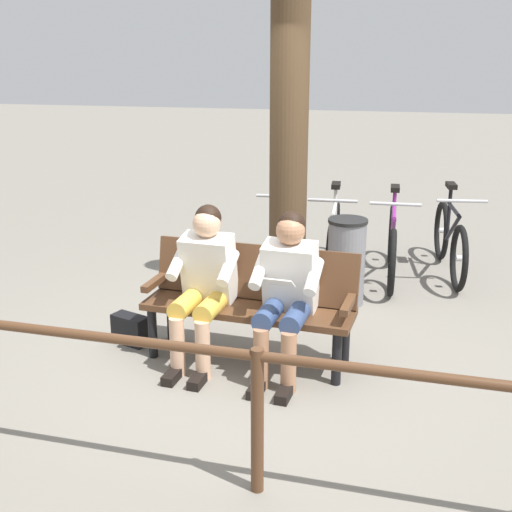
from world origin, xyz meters
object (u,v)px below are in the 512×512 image
object	(u,v)px
bicycle_black	(284,235)
person_companion	(204,278)
bicycle_orange	(333,240)
bicycle_blue	(392,244)
bicycle_silver	(450,241)
person_reading	(287,287)
bench	(251,295)
litter_bin	(346,262)
tree_trunk	(289,134)
handbag	(130,329)

from	to	relation	value
bicycle_black	person_companion	bearing A→B (deg)	-9.23
bicycle_orange	bicycle_blue	bearing A→B (deg)	85.31
bicycle_blue	bicycle_orange	size ratio (longest dim) A/B	1.00
bicycle_silver	bicycle_blue	distance (m)	0.65
person_reading	bicycle_black	size ratio (longest dim) A/B	0.71
bicycle_orange	bench	bearing A→B (deg)	-13.68
litter_bin	bicycle_blue	bearing A→B (deg)	-116.43
litter_bin	bicycle_black	size ratio (longest dim) A/B	0.49
bicycle_blue	person_companion	bearing A→B (deg)	-32.64
person_companion	bicycle_orange	distance (m)	2.38
tree_trunk	litter_bin	xyz separation A→B (m)	(-0.57, 0.09, -1.15)
bicycle_black	tree_trunk	bearing A→B (deg)	7.87
litter_bin	bench	bearing A→B (deg)	63.69
person_companion	handbag	world-z (taller)	person_companion
handbag	tree_trunk	xyz separation A→B (m)	(-1.07, -1.33, 1.44)
litter_bin	bicycle_orange	size ratio (longest dim) A/B	0.48
bench	handbag	bearing A→B (deg)	4.59
person_reading	bicycle_orange	xyz separation A→B (m)	(-0.12, -2.30, -0.31)
bicycle_orange	bicycle_silver	bearing A→B (deg)	98.94
handbag	tree_trunk	distance (m)	2.23
handbag	bicycle_silver	size ratio (longest dim) A/B	0.18
bicycle_blue	bicycle_orange	distance (m)	0.61
bicycle_silver	person_reading	bearing A→B (deg)	-33.72
bench	tree_trunk	size ratio (longest dim) A/B	0.53
handbag	litter_bin	size ratio (longest dim) A/B	0.37
handbag	bicycle_black	bearing A→B (deg)	-112.26
handbag	litter_bin	xyz separation A→B (m)	(-1.64, -1.24, 0.29)
tree_trunk	bicycle_silver	world-z (taller)	tree_trunk
handbag	bicycle_blue	xyz separation A→B (m)	(-2.04, -2.06, 0.24)
litter_bin	bicycle_black	distance (m)	1.19
bicycle_silver	bicycle_blue	world-z (taller)	same
bicycle_blue	bicycle_orange	bearing A→B (deg)	-93.38
litter_bin	bicycle_orange	world-z (taller)	bicycle_orange
person_reading	bicycle_blue	xyz separation A→B (m)	(-0.73, -2.28, -0.31)
person_companion	bicycle_silver	bearing A→B (deg)	-122.51
person_reading	litter_bin	xyz separation A→B (m)	(-0.32, -1.46, -0.26)
litter_bin	bicycle_silver	distance (m)	1.47
litter_bin	bicycle_blue	distance (m)	0.91
tree_trunk	litter_bin	distance (m)	1.28
handbag	bicycle_silver	xyz separation A→B (m)	(-2.63, -2.32, 0.24)
litter_bin	bicycle_blue	size ratio (longest dim) A/B	0.48
handbag	person_reading	bearing A→B (deg)	170.60
bench	litter_bin	world-z (taller)	bench
bicycle_blue	bicycle_orange	xyz separation A→B (m)	(0.61, -0.03, 0.00)
bicycle_black	handbag	bearing A→B (deg)	-26.25
tree_trunk	bicycle_blue	xyz separation A→B (m)	(-0.97, -0.73, -1.20)
person_companion	bicycle_blue	bearing A→B (deg)	-115.86
litter_bin	bicycle_silver	bearing A→B (deg)	-132.73
bench	bicycle_orange	size ratio (longest dim) A/B	0.98
bicycle_silver	bicycle_blue	xyz separation A→B (m)	(0.59, 0.26, 0.00)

